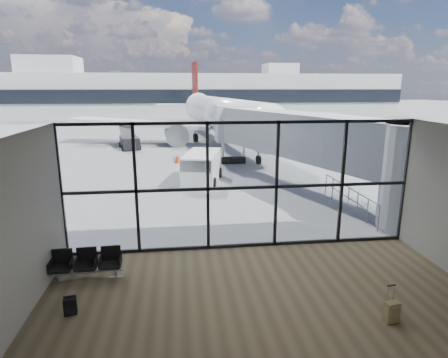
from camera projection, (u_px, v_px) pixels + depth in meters
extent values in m
plane|color=slate|center=(194.00, 128.00, 52.00)|extent=(220.00, 220.00, 0.00)
cube|color=brown|center=(268.00, 311.00, 9.58)|extent=(12.00, 8.00, 0.01)
cube|color=silver|center=(273.00, 136.00, 8.51)|extent=(12.00, 8.00, 0.02)
cube|color=beige|center=(340.00, 334.00, 5.19)|extent=(12.00, 0.02, 4.50)
cube|color=beige|center=(8.00, 241.00, 8.34)|extent=(0.02, 8.00, 4.50)
cube|color=white|center=(242.00, 186.00, 12.90)|extent=(12.00, 0.04, 4.50)
cube|color=black|center=(242.00, 245.00, 13.43)|extent=(12.00, 0.12, 0.10)
cube|color=black|center=(242.00, 188.00, 12.92)|extent=(12.00, 0.12, 0.10)
cube|color=black|center=(243.00, 123.00, 12.38)|extent=(12.00, 0.12, 0.10)
cube|color=black|center=(61.00, 192.00, 12.19)|extent=(0.10, 0.12, 4.50)
cube|color=black|center=(136.00, 190.00, 12.48)|extent=(0.10, 0.12, 4.50)
cube|color=black|center=(208.00, 187.00, 12.76)|extent=(0.10, 0.12, 4.50)
cube|color=black|center=(276.00, 185.00, 13.05)|extent=(0.10, 0.12, 4.50)
cube|color=black|center=(342.00, 183.00, 13.33)|extent=(0.10, 0.12, 4.50)
cube|color=black|center=(405.00, 181.00, 13.61)|extent=(0.10, 0.12, 4.50)
cylinder|color=#A1A4A6|center=(418.00, 178.00, 14.75)|extent=(2.80, 2.80, 4.20)
cube|color=#A1A4A6|center=(298.00, 134.00, 20.97)|extent=(7.45, 14.81, 2.40)
cube|color=#A1A4A6|center=(234.00, 123.00, 27.41)|extent=(2.60, 2.20, 2.60)
cylinder|color=gray|center=(223.00, 152.00, 27.81)|extent=(0.20, 0.20, 1.80)
cylinder|color=gray|center=(244.00, 151.00, 28.00)|extent=(0.20, 0.20, 1.80)
cylinder|color=black|center=(233.00, 160.00, 28.06)|extent=(1.80, 0.56, 0.56)
cylinder|color=gray|center=(378.00, 218.00, 14.74)|extent=(0.06, 0.06, 1.10)
cylinder|color=gray|center=(367.00, 211.00, 15.61)|extent=(0.06, 0.06, 1.10)
cylinder|color=gray|center=(357.00, 204.00, 16.48)|extent=(0.06, 0.06, 1.10)
cylinder|color=gray|center=(348.00, 199.00, 17.34)|extent=(0.06, 0.06, 1.10)
cylinder|color=gray|center=(340.00, 193.00, 18.21)|extent=(0.06, 0.06, 1.10)
cylinder|color=gray|center=(333.00, 188.00, 19.08)|extent=(0.06, 0.06, 1.10)
cylinder|color=gray|center=(326.00, 184.00, 19.95)|extent=(0.06, 0.06, 1.10)
cylinder|color=gray|center=(349.00, 188.00, 17.22)|extent=(0.06, 5.40, 0.06)
cylinder|color=gray|center=(348.00, 198.00, 17.33)|extent=(0.06, 5.40, 0.06)
cube|color=silver|center=(188.00, 96.00, 72.24)|extent=(80.00, 12.00, 8.00)
cube|color=black|center=(189.00, 96.00, 66.37)|extent=(80.00, 0.20, 2.40)
cube|color=silver|center=(50.00, 65.00, 67.98)|extent=(10.00, 8.00, 3.00)
cube|color=silver|center=(280.00, 69.00, 73.18)|extent=(6.00, 6.00, 2.00)
cylinder|color=#382619|center=(30.00, 106.00, 78.53)|extent=(0.50, 0.50, 3.42)
sphere|color=black|center=(27.00, 86.00, 77.54)|extent=(6.27, 6.27, 6.27)
cylinder|color=#382619|center=(60.00, 108.00, 79.33)|extent=(0.50, 0.50, 2.70)
sphere|color=black|center=(58.00, 92.00, 78.54)|extent=(4.95, 4.95, 4.95)
cylinder|color=#382619|center=(89.00, 107.00, 79.99)|extent=(0.50, 0.50, 3.06)
sphere|color=black|center=(87.00, 89.00, 79.10)|extent=(5.61, 5.61, 5.61)
cylinder|color=#382619|center=(118.00, 106.00, 80.66)|extent=(0.50, 0.50, 3.42)
sphere|color=black|center=(116.00, 86.00, 79.66)|extent=(6.27, 6.27, 6.27)
cube|color=gray|center=(87.00, 272.00, 11.11)|extent=(2.06, 0.15, 0.04)
cube|color=black|center=(61.00, 268.00, 10.96)|extent=(0.60, 0.56, 0.07)
cube|color=black|center=(63.00, 257.00, 11.15)|extent=(0.58, 0.09, 0.51)
cube|color=black|center=(86.00, 267.00, 11.07)|extent=(0.60, 0.56, 0.07)
cube|color=black|center=(87.00, 255.00, 11.26)|extent=(0.58, 0.09, 0.51)
cube|color=black|center=(110.00, 265.00, 11.18)|extent=(0.60, 0.56, 0.07)
cube|color=black|center=(111.00, 254.00, 11.37)|extent=(0.58, 0.09, 0.51)
cylinder|color=gray|center=(57.00, 278.00, 11.01)|extent=(0.06, 0.06, 0.23)
cylinder|color=gray|center=(116.00, 273.00, 11.27)|extent=(0.06, 0.06, 0.23)
cube|color=black|center=(70.00, 307.00, 9.40)|extent=(0.34, 0.25, 0.43)
cube|color=black|center=(70.00, 309.00, 9.29)|extent=(0.26, 0.10, 0.29)
cylinder|color=black|center=(70.00, 297.00, 9.44)|extent=(0.30, 0.13, 0.08)
cube|color=#8E7D4F|center=(391.00, 312.00, 9.06)|extent=(0.38, 0.27, 0.52)
cube|color=#8E7D4F|center=(395.00, 315.00, 8.96)|extent=(0.29, 0.08, 0.39)
cylinder|color=gray|center=(387.00, 294.00, 9.02)|extent=(0.02, 0.02, 0.43)
cylinder|color=gray|center=(394.00, 293.00, 9.07)|extent=(0.02, 0.02, 0.43)
cube|color=black|center=(392.00, 285.00, 9.00)|extent=(0.23, 0.07, 0.02)
cylinder|color=black|center=(384.00, 319.00, 9.19)|extent=(0.04, 0.06, 0.06)
cylinder|color=black|center=(391.00, 318.00, 9.24)|extent=(0.04, 0.06, 0.06)
cylinder|color=silver|center=(221.00, 115.00, 38.76)|extent=(6.70, 28.41, 3.48)
sphere|color=silver|center=(268.00, 129.00, 25.45)|extent=(3.48, 3.48, 3.48)
cone|color=silver|center=(195.00, 105.00, 54.22)|extent=(4.10, 6.00, 3.48)
cube|color=black|center=(266.00, 121.00, 25.87)|extent=(2.18, 1.36, 0.47)
cube|color=silver|center=(143.00, 123.00, 38.01)|extent=(14.45, 5.92, 1.11)
cylinder|color=black|center=(175.00, 134.00, 37.17)|extent=(2.33, 3.40, 1.97)
cube|color=silver|center=(175.00, 104.00, 53.06)|extent=(5.31, 2.17, 0.17)
cube|color=silver|center=(289.00, 120.00, 41.66)|extent=(14.15, 8.78, 1.11)
cylinder|color=black|center=(268.00, 131.00, 39.40)|extent=(2.33, 3.40, 1.97)
cube|color=silver|center=(216.00, 104.00, 54.44)|extent=(5.44, 3.25, 0.17)
cube|color=#64110E|center=(195.00, 83.00, 53.47)|extent=(0.69, 3.58, 5.64)
cylinder|color=gray|center=(259.00, 155.00, 27.74)|extent=(0.19, 0.19, 1.32)
cylinder|color=black|center=(258.00, 160.00, 27.82)|extent=(0.31, 0.68, 0.66)
cylinder|color=black|center=(196.00, 138.00, 39.17)|extent=(0.52, 0.95, 0.90)
cylinder|color=black|center=(244.00, 136.00, 40.37)|extent=(0.52, 0.95, 0.90)
cube|color=silver|center=(202.00, 168.00, 22.34)|extent=(2.70, 4.45, 1.80)
cube|color=black|center=(197.00, 165.00, 20.74)|extent=(1.92, 1.44, 0.63)
cylinder|color=black|center=(182.00, 182.00, 21.27)|extent=(0.36, 0.67, 0.63)
cylinder|color=black|center=(214.00, 183.00, 21.08)|extent=(0.36, 0.67, 0.63)
cylinder|color=black|center=(192.00, 172.00, 23.88)|extent=(0.36, 0.67, 0.63)
cylinder|color=black|center=(220.00, 173.00, 23.69)|extent=(0.36, 0.67, 0.63)
cube|color=black|center=(130.00, 142.00, 34.72)|extent=(2.23, 3.48, 1.07)
cube|color=black|center=(127.00, 132.00, 35.70)|extent=(1.89, 2.90, 1.10)
cylinder|color=black|center=(123.00, 148.00, 33.57)|extent=(0.34, 0.57, 0.54)
cylinder|color=black|center=(140.00, 147.00, 34.09)|extent=(0.34, 0.57, 0.54)
cylinder|color=black|center=(120.00, 145.00, 35.51)|extent=(0.34, 0.57, 0.54)
cylinder|color=black|center=(136.00, 144.00, 36.03)|extent=(0.34, 0.57, 0.54)
cube|color=yellow|center=(37.00, 172.00, 23.29)|extent=(2.10, 2.86, 0.73)
cube|color=gray|center=(36.00, 154.00, 23.70)|extent=(1.79, 2.34, 1.35)
cylinder|color=black|center=(23.00, 180.00, 22.25)|extent=(0.28, 0.44, 0.40)
cylinder|color=black|center=(50.00, 178.00, 22.79)|extent=(0.28, 0.44, 0.40)
cylinder|color=black|center=(26.00, 174.00, 23.89)|extent=(0.28, 0.44, 0.40)
cylinder|color=black|center=(51.00, 172.00, 24.44)|extent=(0.28, 0.44, 0.40)
cube|color=red|center=(178.00, 163.00, 28.26)|extent=(0.47, 0.47, 0.03)
cone|color=red|center=(178.00, 159.00, 28.18)|extent=(0.44, 0.44, 0.66)
cube|color=#FF390D|center=(204.00, 172.00, 25.16)|extent=(0.41, 0.41, 0.03)
cone|color=#FF390D|center=(204.00, 168.00, 25.10)|extent=(0.39, 0.39, 0.59)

